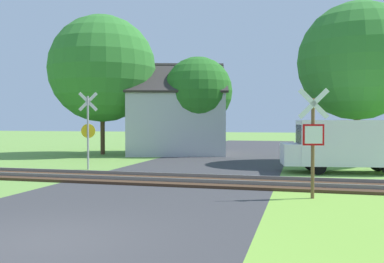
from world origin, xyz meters
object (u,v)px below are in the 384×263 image
crossing_sign_far (88,126)px  tree_left (102,69)px  tree_center (198,91)px  tree_right (357,61)px  house (176,121)px  stop_sign_near (313,137)px  mail_truck (345,144)px

crossing_sign_far → tree_left: tree_left is taller
tree_center → tree_right: size_ratio=0.76×
house → tree_right: (11.11, -4.20, 3.11)m
stop_sign_near → mail_truck: (1.45, 6.66, -0.51)m
house → tree_right: 12.27m
house → tree_center: 2.77m
tree_right → tree_left: bearing=171.7°
house → tree_center: (1.77, -0.89, 1.94)m
tree_left → stop_sign_near: bearing=-45.7°
crossing_sign_far → tree_right: (12.17, 6.14, 3.36)m
tree_left → tree_right: bearing=-8.3°
crossing_sign_far → mail_truck: size_ratio=0.69×
stop_sign_near → tree_center: tree_center is taller
tree_left → tree_right: (15.62, -2.27, -0.36)m
mail_truck → crossing_sign_far: bearing=89.5°
tree_center → tree_right: tree_right is taller
house → mail_truck: bearing=-57.3°
mail_truck → tree_right: bearing=-21.0°
tree_center → tree_right: 9.98m
tree_left → mail_truck: (14.62, -6.82, -4.44)m
house → tree_center: tree_center is taller
tree_center → tree_right: bearing=-19.5°
stop_sign_near → tree_right: 12.02m
house → stop_sign_near: bearing=-77.1°
stop_sign_near → mail_truck: stop_sign_near is taller
house → mail_truck: (10.11, -8.75, -0.97)m
crossing_sign_far → tree_left: (-3.44, 8.41, 3.71)m
mail_truck → tree_left: bearing=56.4°
stop_sign_near → tree_center: bearing=-78.0°
crossing_sign_far → house: bearing=68.0°
stop_sign_near → crossing_sign_far: size_ratio=0.89×
tree_center → mail_truck: size_ratio=1.25×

